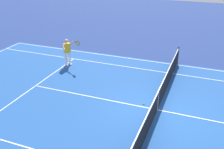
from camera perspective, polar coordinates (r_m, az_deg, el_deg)
ground_plane at (r=11.84m, az=9.76°, el=-7.56°), size 60.00×60.00×0.00m
court_slab at (r=11.84m, az=9.76°, el=-7.55°), size 24.20×11.40×0.00m
court_line_markings at (r=11.84m, az=9.76°, el=-7.54°), size 23.85×11.05×0.01m
tennis_net at (r=11.59m, az=9.93°, el=-5.50°), size 0.10×11.70×1.08m
tennis_player_near at (r=16.10m, az=-9.61°, el=5.10°), size 1.18×0.75×1.70m
tennis_ball at (r=12.12m, az=6.88°, el=-6.35°), size 0.07×0.07×0.07m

